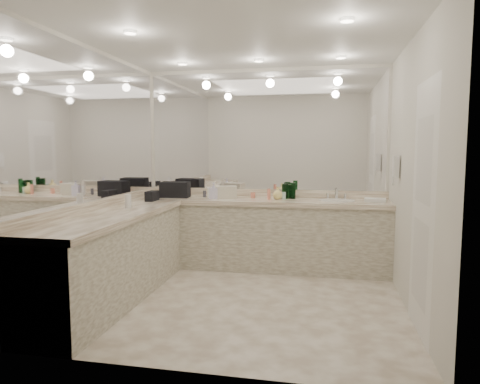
% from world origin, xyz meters
% --- Properties ---
extents(floor, '(3.20, 3.20, 0.00)m').
position_xyz_m(floor, '(0.00, 0.00, 0.00)').
color(floor, beige).
rests_on(floor, ground).
extents(ceiling, '(3.20, 3.20, 0.00)m').
position_xyz_m(ceiling, '(0.00, 0.00, 2.60)').
color(ceiling, white).
rests_on(ceiling, floor).
extents(wall_back, '(3.20, 0.02, 2.60)m').
position_xyz_m(wall_back, '(0.00, 1.50, 1.30)').
color(wall_back, beige).
rests_on(wall_back, floor).
extents(wall_left, '(0.02, 3.00, 2.60)m').
position_xyz_m(wall_left, '(-1.60, 0.00, 1.30)').
color(wall_left, beige).
rests_on(wall_left, floor).
extents(wall_right, '(0.02, 3.00, 2.60)m').
position_xyz_m(wall_right, '(1.60, 0.00, 1.30)').
color(wall_right, beige).
rests_on(wall_right, floor).
extents(vanity_back_base, '(3.20, 0.60, 0.84)m').
position_xyz_m(vanity_back_base, '(0.00, 1.20, 0.42)').
color(vanity_back_base, beige).
rests_on(vanity_back_base, floor).
extents(vanity_back_top, '(3.20, 0.64, 0.06)m').
position_xyz_m(vanity_back_top, '(0.00, 1.19, 0.87)').
color(vanity_back_top, '#F3E4CC').
rests_on(vanity_back_top, vanity_back_base).
extents(vanity_left_base, '(0.60, 2.40, 0.84)m').
position_xyz_m(vanity_left_base, '(-1.30, -0.30, 0.42)').
color(vanity_left_base, beige).
rests_on(vanity_left_base, floor).
extents(vanity_left_top, '(0.64, 2.42, 0.06)m').
position_xyz_m(vanity_left_top, '(-1.29, -0.30, 0.87)').
color(vanity_left_top, '#F3E4CC').
rests_on(vanity_left_top, vanity_left_base).
extents(backsplash_back, '(3.20, 0.04, 0.10)m').
position_xyz_m(backsplash_back, '(0.00, 1.48, 0.95)').
color(backsplash_back, '#F3E4CC').
rests_on(backsplash_back, vanity_back_top).
extents(backsplash_left, '(0.04, 3.00, 0.10)m').
position_xyz_m(backsplash_left, '(-1.58, 0.00, 0.95)').
color(backsplash_left, '#F3E4CC').
rests_on(backsplash_left, vanity_left_top).
extents(mirror_back, '(3.12, 0.01, 1.55)m').
position_xyz_m(mirror_back, '(0.00, 1.49, 1.77)').
color(mirror_back, white).
rests_on(mirror_back, wall_back).
extents(mirror_left, '(0.01, 2.92, 1.55)m').
position_xyz_m(mirror_left, '(-1.59, 0.00, 1.77)').
color(mirror_left, white).
rests_on(mirror_left, wall_left).
extents(sink, '(0.44, 0.44, 0.03)m').
position_xyz_m(sink, '(0.95, 1.20, 0.90)').
color(sink, white).
rests_on(sink, vanity_back_top).
extents(faucet, '(0.24, 0.16, 0.14)m').
position_xyz_m(faucet, '(0.95, 1.41, 0.97)').
color(faucet, silver).
rests_on(faucet, vanity_back_top).
extents(wall_phone, '(0.06, 0.10, 0.24)m').
position_xyz_m(wall_phone, '(1.56, 0.70, 1.35)').
color(wall_phone, white).
rests_on(wall_phone, wall_right).
extents(door, '(0.02, 0.82, 2.10)m').
position_xyz_m(door, '(1.59, -0.50, 1.05)').
color(door, white).
rests_on(door, wall_right).
extents(black_toiletry_bag, '(0.39, 0.26, 0.21)m').
position_xyz_m(black_toiletry_bag, '(-1.15, 1.17, 1.01)').
color(black_toiletry_bag, black).
rests_on(black_toiletry_bag, vanity_back_top).
extents(black_bag_spill, '(0.10, 0.23, 0.12)m').
position_xyz_m(black_bag_spill, '(-1.30, 0.75, 0.96)').
color(black_bag_spill, black).
rests_on(black_bag_spill, vanity_left_top).
extents(cream_cosmetic_case, '(0.32, 0.24, 0.16)m').
position_xyz_m(cream_cosmetic_case, '(-0.48, 1.23, 0.98)').
color(cream_cosmetic_case, beige).
rests_on(cream_cosmetic_case, vanity_back_top).
extents(hand_towel, '(0.27, 0.19, 0.04)m').
position_xyz_m(hand_towel, '(1.40, 1.19, 0.92)').
color(hand_towel, white).
rests_on(hand_towel, vanity_back_top).
extents(lotion_left, '(0.07, 0.07, 0.16)m').
position_xyz_m(lotion_left, '(-1.30, 0.09, 0.98)').
color(lotion_left, white).
rests_on(lotion_left, vanity_left_top).
extents(soap_bottle_a, '(0.11, 0.11, 0.22)m').
position_xyz_m(soap_bottle_a, '(-0.63, 1.25, 1.01)').
color(soap_bottle_a, silver).
rests_on(soap_bottle_a, vanity_back_top).
extents(soap_bottle_b, '(0.11, 0.12, 0.21)m').
position_xyz_m(soap_bottle_b, '(-0.61, 1.11, 1.01)').
color(soap_bottle_b, silver).
rests_on(soap_bottle_b, vanity_back_top).
extents(soap_bottle_c, '(0.14, 0.14, 0.16)m').
position_xyz_m(soap_bottle_c, '(0.21, 1.22, 0.98)').
color(soap_bottle_c, '#FBE583').
rests_on(soap_bottle_c, vanity_back_top).
extents(green_bottle_0, '(0.07, 0.07, 0.19)m').
position_xyz_m(green_bottle_0, '(0.28, 1.36, 0.99)').
color(green_bottle_0, '#125321').
rests_on(green_bottle_0, vanity_back_top).
extents(green_bottle_1, '(0.07, 0.07, 0.19)m').
position_xyz_m(green_bottle_1, '(0.30, 1.31, 1.00)').
color(green_bottle_1, '#125321').
rests_on(green_bottle_1, vanity_back_top).
extents(green_bottle_2, '(0.07, 0.07, 0.18)m').
position_xyz_m(green_bottle_2, '(0.34, 1.33, 0.99)').
color(green_bottle_2, '#125321').
rests_on(green_bottle_2, vanity_back_top).
extents(green_bottle_3, '(0.06, 0.06, 0.18)m').
position_xyz_m(green_bottle_3, '(0.37, 1.33, 0.99)').
color(green_bottle_3, '#125321').
rests_on(green_bottle_3, vanity_back_top).
extents(green_bottle_4, '(0.06, 0.06, 0.21)m').
position_xyz_m(green_bottle_4, '(0.40, 1.29, 1.00)').
color(green_bottle_4, '#125321').
rests_on(green_bottle_4, vanity_back_top).
extents(amenity_bottle_0, '(0.04, 0.04, 0.14)m').
position_xyz_m(amenity_bottle_0, '(-0.68, 1.16, 0.97)').
color(amenity_bottle_0, white).
rests_on(amenity_bottle_0, vanity_back_top).
extents(amenity_bottle_1, '(0.04, 0.04, 0.14)m').
position_xyz_m(amenity_bottle_1, '(0.11, 1.15, 0.97)').
color(amenity_bottle_1, '#E57F66').
rests_on(amenity_bottle_1, vanity_back_top).
extents(amenity_bottle_2, '(0.05, 0.05, 0.09)m').
position_xyz_m(amenity_bottle_2, '(0.29, 1.22, 0.95)').
color(amenity_bottle_2, silver).
rests_on(amenity_bottle_2, vanity_back_top).
extents(amenity_bottle_3, '(0.04, 0.04, 0.11)m').
position_xyz_m(amenity_bottle_3, '(-1.10, 1.35, 0.96)').
color(amenity_bottle_3, silver).
rests_on(amenity_bottle_3, vanity_back_top).
extents(amenity_bottle_4, '(0.06, 0.06, 0.07)m').
position_xyz_m(amenity_bottle_4, '(-0.12, 1.29, 0.94)').
color(amenity_bottle_4, '#E57F66').
rests_on(amenity_bottle_4, vanity_back_top).
extents(amenity_bottle_5, '(0.05, 0.05, 0.10)m').
position_xyz_m(amenity_bottle_5, '(-1.11, 1.34, 0.95)').
color(amenity_bottle_5, '#E57F66').
rests_on(amenity_bottle_5, vanity_back_top).
extents(amenity_bottle_6, '(0.04, 0.04, 0.09)m').
position_xyz_m(amenity_bottle_6, '(-0.77, 1.25, 0.94)').
color(amenity_bottle_6, '#3F3F4C').
rests_on(amenity_bottle_6, vanity_back_top).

